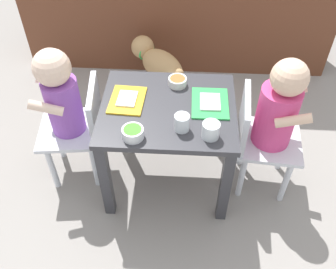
{
  "coord_description": "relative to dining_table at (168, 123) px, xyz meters",
  "views": [
    {
      "loc": [
        0.07,
        -1.19,
        1.51
      ],
      "look_at": [
        0.0,
        0.0,
        0.31
      ],
      "focal_mm": 40.16,
      "sensor_mm": 36.0,
      "label": 1
    }
  ],
  "objects": [
    {
      "name": "water_cup_left",
      "position": [
        0.17,
        -0.16,
        0.12
      ],
      "size": [
        0.07,
        0.07,
        0.07
      ],
      "color": "white",
      "rests_on": "dining_table"
    },
    {
      "name": "veggie_bowl_far",
      "position": [
        -0.12,
        -0.18,
        0.11
      ],
      "size": [
        0.09,
        0.09,
        0.04
      ],
      "color": "white",
      "rests_on": "dining_table"
    },
    {
      "name": "cereal_bowl_left_side",
      "position": [
        0.03,
        0.15,
        0.11
      ],
      "size": [
        0.08,
        0.08,
        0.04
      ],
      "color": "white",
      "rests_on": "dining_table"
    },
    {
      "name": "seated_child_right",
      "position": [
        0.45,
        0.01,
        0.07
      ],
      "size": [
        0.3,
        0.3,
        0.72
      ],
      "color": "silver",
      "rests_on": "ground"
    },
    {
      "name": "ground_plane",
      "position": [
        0.0,
        0.0,
        -0.38
      ],
      "size": [
        7.0,
        7.0,
        0.0
      ],
      "primitive_type": "plane",
      "color": "gray"
    },
    {
      "name": "food_tray_left",
      "position": [
        -0.18,
        0.03,
        0.1
      ],
      "size": [
        0.15,
        0.19,
        0.02
      ],
      "color": "gold",
      "rests_on": "dining_table"
    },
    {
      "name": "food_tray_right",
      "position": [
        0.18,
        0.03,
        0.1
      ],
      "size": [
        0.15,
        0.2,
        0.02
      ],
      "color": "green",
      "rests_on": "dining_table"
    },
    {
      "name": "water_cup_right",
      "position": [
        0.06,
        -0.13,
        0.12
      ],
      "size": [
        0.06,
        0.06,
        0.07
      ],
      "color": "white",
      "rests_on": "dining_table"
    },
    {
      "name": "dining_table",
      "position": [
        0.0,
        0.0,
        0.0
      ],
      "size": [
        0.57,
        0.49,
        0.47
      ],
      "color": "#333338",
      "rests_on": "ground"
    },
    {
      "name": "seated_child_left",
      "position": [
        -0.45,
        0.03,
        0.07
      ],
      "size": [
        0.31,
        0.31,
        0.71
      ],
      "color": "silver",
      "rests_on": "ground"
    },
    {
      "name": "dog",
      "position": [
        -0.1,
        0.67,
        -0.15
      ],
      "size": [
        0.37,
        0.37,
        0.34
      ],
      "color": "tan",
      "rests_on": "ground"
    }
  ]
}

